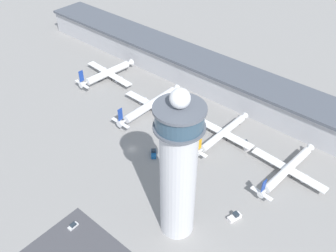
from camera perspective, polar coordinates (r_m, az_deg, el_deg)
The scene contains 12 objects.
ground_plane at distance 182.21m, azimuth -5.53°, elevation -3.53°, with size 1000.00×1000.00×0.00m, color gray.
terminal_building at distance 220.95m, azimuth 7.40°, elevation 7.35°, with size 277.17×25.00×16.27m.
control_tower at distance 127.71m, azimuth 1.57°, elevation -6.70°, with size 16.61×16.61×63.45m.
airplane_gate_alpha at distance 234.05m, azimuth -9.16°, elevation 7.97°, with size 39.06×39.68×13.43m.
airplane_gate_bravo at distance 203.36m, azimuth -2.67°, elevation 3.24°, with size 37.31×45.84×13.22m.
airplane_gate_charlie at distance 186.70m, azimuth 8.38°, elevation -1.08°, with size 32.91×40.20×11.10m.
airplane_gate_delta at distance 174.23m, azimuth 17.73°, elevation -6.32°, with size 36.68×42.14×11.50m.
service_truck_catering at distance 177.68m, azimuth -2.20°, elevation -4.19°, with size 5.51×5.70×3.07m.
service_truck_fuel at distance 236.87m, azimuth -10.56°, elevation 7.27°, with size 6.48×5.26×3.09m.
service_truck_baggage at distance 154.72m, azimuth 10.13°, elevation -13.48°, with size 4.00×6.23×3.09m.
service_truck_water at distance 185.88m, azimuth 11.68°, elevation -2.83°, with size 6.85×6.22×3.16m.
car_green_van at distance 154.91m, azimuth -14.26°, elevation -14.53°, with size 1.92×4.16×1.56m.
Camera 1 is at (101.21, -90.39, 121.60)m, focal length 40.00 mm.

